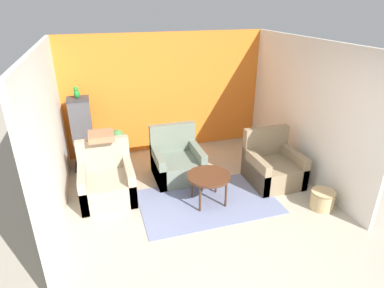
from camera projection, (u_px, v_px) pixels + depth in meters
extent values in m
plane|color=#B2A893|center=(235.00, 263.00, 4.00)|extent=(20.00, 20.00, 0.00)
cube|color=orange|center=(166.00, 93.00, 6.68)|extent=(4.25, 0.06, 2.44)
cube|color=silver|center=(50.00, 138.00, 4.51)|extent=(0.06, 3.62, 2.44)
cube|color=silver|center=(305.00, 111.00, 5.64)|extent=(0.06, 3.62, 2.44)
cube|color=slate|center=(208.00, 201.00, 5.22)|extent=(2.18, 1.34, 0.01)
cylinder|color=#472819|center=(209.00, 176.00, 5.02)|extent=(0.69, 0.69, 0.04)
cylinder|color=#472819|center=(200.00, 199.00, 4.88)|extent=(0.04, 0.04, 0.45)
cylinder|color=#472819|center=(226.00, 195.00, 5.00)|extent=(0.04, 0.04, 0.45)
cylinder|color=#472819|center=(192.00, 185.00, 5.25)|extent=(0.04, 0.04, 0.45)
cylinder|color=#472819|center=(216.00, 181.00, 5.37)|extent=(0.04, 0.04, 0.45)
cube|color=tan|center=(108.00, 188.00, 5.23)|extent=(0.85, 0.86, 0.39)
cube|color=tan|center=(103.00, 153.00, 5.36)|extent=(0.85, 0.14, 0.53)
cube|color=tan|center=(84.00, 187.00, 5.09)|extent=(0.12, 0.86, 0.58)
cube|color=tan|center=(130.00, 180.00, 5.29)|extent=(0.12, 0.86, 0.58)
cube|color=#8E7A5B|center=(273.00, 173.00, 5.70)|extent=(0.85, 0.86, 0.39)
cube|color=#8E7A5B|center=(266.00, 141.00, 5.82)|extent=(0.85, 0.14, 0.53)
cube|color=#8E7A5B|center=(255.00, 171.00, 5.56)|extent=(0.12, 0.86, 0.58)
cube|color=#8E7A5B|center=(292.00, 165.00, 5.76)|extent=(0.12, 0.86, 0.58)
cube|color=slate|center=(178.00, 168.00, 5.85)|extent=(0.85, 0.86, 0.39)
cube|color=slate|center=(172.00, 137.00, 5.98)|extent=(0.85, 0.14, 0.53)
cube|color=slate|center=(158.00, 166.00, 5.72)|extent=(0.12, 0.86, 0.58)
cube|color=slate|center=(197.00, 161.00, 5.91)|extent=(0.12, 0.86, 0.58)
cube|color=#353539|center=(87.00, 164.00, 6.31)|extent=(0.45, 0.45, 0.08)
cube|color=#4C4C51|center=(83.00, 133.00, 6.04)|extent=(0.37, 0.37, 1.28)
cube|color=#353539|center=(78.00, 99.00, 5.77)|extent=(0.39, 0.39, 0.03)
ellipsoid|color=#1E842D|center=(77.00, 94.00, 5.73)|extent=(0.10, 0.13, 0.16)
sphere|color=#1E842D|center=(76.00, 89.00, 5.68)|extent=(0.09, 0.09, 0.09)
cone|color=gold|center=(76.00, 90.00, 5.64)|extent=(0.04, 0.04, 0.04)
cone|color=#1E842D|center=(77.00, 94.00, 5.78)|extent=(0.05, 0.11, 0.14)
cylinder|color=#66605B|center=(120.00, 154.00, 6.55)|extent=(0.28, 0.28, 0.25)
cylinder|color=brown|center=(119.00, 144.00, 6.45)|extent=(0.03, 0.03, 0.20)
sphere|color=#427F42|center=(118.00, 136.00, 6.38)|extent=(0.25, 0.25, 0.25)
sphere|color=#427F42|center=(114.00, 138.00, 6.40)|extent=(0.15, 0.15, 0.15)
sphere|color=#427F42|center=(121.00, 137.00, 6.39)|extent=(0.14, 0.14, 0.14)
cylinder|color=tan|center=(322.00, 200.00, 5.00)|extent=(0.36, 0.36, 0.30)
cylinder|color=#957E57|center=(324.00, 192.00, 4.95)|extent=(0.37, 0.37, 0.02)
cube|color=#B2704C|center=(101.00, 136.00, 5.23)|extent=(0.41, 0.41, 0.10)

